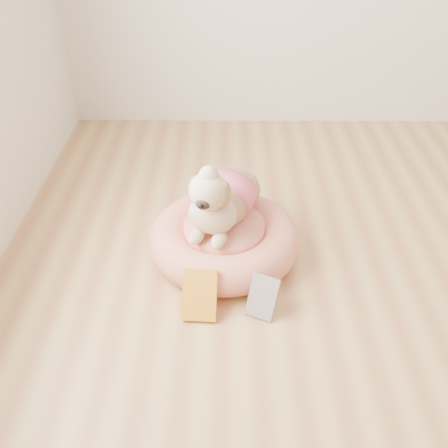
{
  "coord_description": "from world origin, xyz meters",
  "views": [
    {
      "loc": [
        -0.96,
        -0.99,
        1.49
      ],
      "look_at": [
        -0.97,
        0.75,
        0.21
      ],
      "focal_mm": 40.0,
      "sensor_mm": 36.0,
      "label": 1
    }
  ],
  "objects_px": {
    "book_yellow": "(200,295)",
    "pet_bed": "(224,239)",
    "book_white": "(263,297)",
    "dog": "(220,187)"
  },
  "relations": [
    {
      "from": "pet_bed",
      "to": "book_yellow",
      "type": "distance_m",
      "value": 0.38
    },
    {
      "from": "dog",
      "to": "book_yellow",
      "type": "xyz_separation_m",
      "value": [
        -0.08,
        -0.38,
        -0.26
      ]
    },
    {
      "from": "book_yellow",
      "to": "book_white",
      "type": "distance_m",
      "value": 0.25
    },
    {
      "from": "pet_bed",
      "to": "dog",
      "type": "height_order",
      "value": "dog"
    },
    {
      "from": "pet_bed",
      "to": "dog",
      "type": "distance_m",
      "value": 0.27
    },
    {
      "from": "book_yellow",
      "to": "pet_bed",
      "type": "bearing_deg",
      "value": 78.74
    },
    {
      "from": "dog",
      "to": "book_white",
      "type": "relative_size",
      "value": 2.84
    },
    {
      "from": "book_yellow",
      "to": "book_white",
      "type": "relative_size",
      "value": 1.18
    },
    {
      "from": "pet_bed",
      "to": "book_white",
      "type": "bearing_deg",
      "value": -66.83
    },
    {
      "from": "pet_bed",
      "to": "book_white",
      "type": "xyz_separation_m",
      "value": [
        0.16,
        -0.36,
        -0.01
      ]
    }
  ]
}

